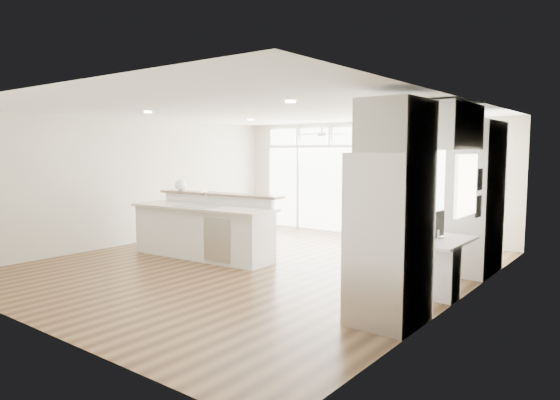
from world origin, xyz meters
The scene contains 24 objects.
floor centered at (0.00, 0.00, -0.01)m, with size 7.00×8.00×0.02m, color #3E2613.
ceiling centered at (0.00, 0.00, 2.70)m, with size 7.00×8.00×0.02m, color white.
wall_back centered at (0.00, 4.00, 1.35)m, with size 7.00×0.04×2.70m, color beige.
wall_front centered at (0.00, -4.00, 1.35)m, with size 7.00×0.04×2.70m, color beige.
wall_left centered at (-3.50, 0.00, 1.35)m, with size 0.04×8.00×2.70m, color beige.
wall_right centered at (3.50, 0.00, 1.35)m, with size 0.04×8.00×2.70m, color beige.
glass_wall centered at (0.00, 3.94, 1.05)m, with size 5.80×0.06×2.08m, color white.
transom_row centered at (0.00, 3.94, 2.38)m, with size 5.90×0.06×0.40m, color white.
desk_window centered at (3.46, 0.30, 1.55)m, with size 0.04×0.85×0.85m, color white.
ceiling_fan centered at (-0.50, 2.80, 2.48)m, with size 1.16×1.16×0.32m, color silver.
recessed_lights centered at (0.00, 0.20, 2.68)m, with size 3.40×3.00×0.02m, color #EEE4CA.
oven_cabinet centered at (3.17, 1.80, 1.25)m, with size 0.64×1.20×2.50m, color white.
desk_nook centered at (3.13, 0.30, 0.38)m, with size 0.72×1.30×0.76m, color white.
upper_cabinets centered at (3.17, 0.30, 2.35)m, with size 0.64×1.30×0.64m, color white.
refrigerator centered at (3.11, -1.35, 1.00)m, with size 0.76×0.90×2.00m, color silver.
fridge_cabinet centered at (3.17, -1.35, 2.30)m, with size 0.64×0.90×0.60m, color white.
framed_photos centered at (3.46, 0.92, 1.40)m, with size 0.06×0.22×0.80m, color black.
kitchen_island centered at (-1.26, -0.17, 0.60)m, with size 3.01×1.13×1.20m, color white.
rug centered at (2.80, -0.08, 0.01)m, with size 0.94×0.68×0.01m, color #3A2612.
office_chair centered at (2.56, 0.53, 0.56)m, with size 0.58×0.54×1.12m, color black.
fishbowl centered at (-2.23, 0.16, 1.31)m, with size 0.23×0.23×0.23m, color white.
monitor centered at (3.05, 0.30, 0.97)m, with size 0.08×0.50×0.41m, color black.
keyboard centered at (2.88, 0.30, 0.77)m, with size 0.12×0.32×0.02m, color silver.
potted_plant centered at (3.17, 1.80, 2.62)m, with size 0.27×0.30×0.23m, color #2D5323.
Camera 1 is at (5.59, -6.67, 2.03)m, focal length 32.00 mm.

